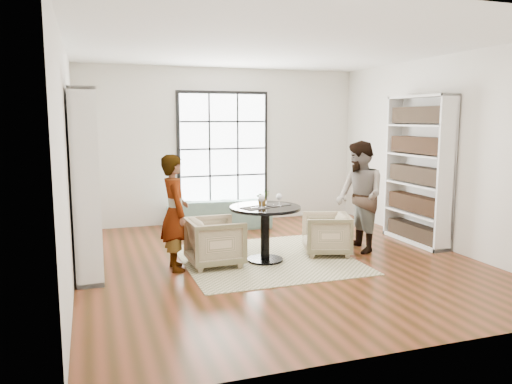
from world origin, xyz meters
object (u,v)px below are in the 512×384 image
object	(u,v)px
armchair_right	(326,234)
flower_centerpiece	(262,198)
person_left	(175,213)
wine_glass_right	(279,197)
sofa	(219,213)
armchair_left	(215,242)
wine_glass_left	(262,199)
person_right	(360,197)
pedestal_table	(265,222)

from	to	relation	value
armchair_right	flower_centerpiece	xyz separation A→B (m)	(-1.02, 0.00, 0.60)
person_left	wine_glass_right	size ratio (longest dim) A/B	8.67
sofa	person_left	size ratio (longest dim) A/B	1.21
sofa	armchair_left	distance (m)	2.47
armchair_left	armchair_right	distance (m)	1.72
wine_glass_right	flower_centerpiece	distance (m)	0.24
flower_centerpiece	wine_glass_left	bearing A→B (deg)	-112.20
armchair_right	wine_glass_right	bearing A→B (deg)	-64.93
armchair_left	person_right	bearing A→B (deg)	-91.43
pedestal_table	sofa	bearing A→B (deg)	91.37
pedestal_table	person_right	size ratio (longest dim) A/B	0.59
wine_glass_left	person_right	bearing A→B (deg)	7.21
armchair_left	wine_glass_left	size ratio (longest dim) A/B	3.85
wine_glass_right	sofa	bearing A→B (deg)	95.90
sofa	person_right	xyz separation A→B (m)	(1.61, -2.35, 0.57)
sofa	wine_glass_left	bearing A→B (deg)	94.33
armchair_right	person_left	xyz separation A→B (m)	(-2.27, -0.02, 0.47)
wine_glass_right	flower_centerpiece	size ratio (longest dim) A/B	0.83
armchair_right	wine_glass_left	xyz separation A→B (m)	(-1.10, -0.21, 0.63)
person_left	flower_centerpiece	world-z (taller)	person_left
person_left	wine_glass_right	bearing A→B (deg)	-94.89
armchair_right	wine_glass_left	bearing A→B (deg)	-61.29
person_left	person_right	xyz separation A→B (m)	(2.82, 0.02, 0.07)
sofa	person_left	bearing A→B (deg)	68.26
pedestal_table	armchair_left	world-z (taller)	pedestal_table
pedestal_table	armchair_right	bearing A→B (deg)	3.56
pedestal_table	wine_glass_left	bearing A→B (deg)	-125.40
person_left	flower_centerpiece	size ratio (longest dim) A/B	7.16
wine_glass_right	flower_centerpiece	world-z (taller)	flower_centerpiece
armchair_right	pedestal_table	bearing A→B (deg)	-68.46
sofa	wine_glass_right	world-z (taller)	wine_glass_right
sofa	armchair_left	world-z (taller)	armchair_left
sofa	flower_centerpiece	world-z (taller)	flower_centerpiece
pedestal_table	person_left	size ratio (longest dim) A/B	0.64
armchair_left	person_right	size ratio (longest dim) A/B	0.43
armchair_left	person_left	size ratio (longest dim) A/B	0.47
armchair_left	flower_centerpiece	world-z (taller)	flower_centerpiece
armchair_left	pedestal_table	bearing A→B (deg)	-95.09
armchair_right	person_left	world-z (taller)	person_left
sofa	wine_glass_right	distance (m)	2.55
pedestal_table	person_left	bearing A→B (deg)	178.25
person_left	wine_glass_right	world-z (taller)	person_left
pedestal_table	wine_glass_left	distance (m)	0.40
pedestal_table	armchair_left	size ratio (longest dim) A/B	1.36
pedestal_table	wine_glass_left	world-z (taller)	wine_glass_left
armchair_left	person_left	distance (m)	0.71
armchair_right	person_right	bearing A→B (deg)	107.97
person_right	pedestal_table	bearing A→B (deg)	-85.32
armchair_right	flower_centerpiece	bearing A→B (deg)	-72.17
sofa	flower_centerpiece	xyz separation A→B (m)	(0.04, -2.35, 0.63)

